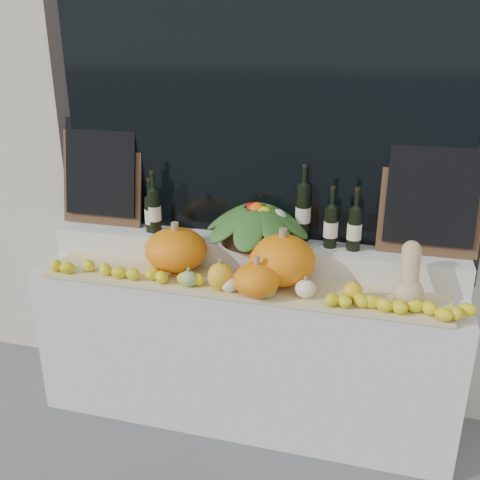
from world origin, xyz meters
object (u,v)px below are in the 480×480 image
Objects in this scene: wine_bottle_tall at (303,212)px; pumpkin_left at (176,250)px; butternut_squash at (409,279)px; produce_bowl at (257,222)px; pumpkin_right at (282,260)px.

pumpkin_left is at bearing -156.23° from wine_bottle_tall.
produce_bowl is at bearing 161.64° from butternut_squash.
produce_bowl is 0.26m from wine_bottle_tall.
pumpkin_left is at bearing 176.46° from butternut_squash.
pumpkin_left is 1.14× the size of butternut_squash.
produce_bowl is at bearing -159.37° from wine_bottle_tall.
pumpkin_left is at bearing 177.82° from pumpkin_right.
pumpkin_left is 0.99× the size of pumpkin_right.
pumpkin_right is at bearing 175.17° from butternut_squash.
wine_bottle_tall is at bearing 80.07° from pumpkin_right.
wine_bottle_tall reaches higher than butternut_squash.
butternut_squash is (0.62, -0.05, -0.01)m from pumpkin_right.
butternut_squash is at bearing -3.54° from pumpkin_left.
produce_bowl is (-0.80, 0.27, 0.12)m from butternut_squash.
butternut_squash is 0.48× the size of produce_bowl.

